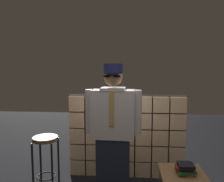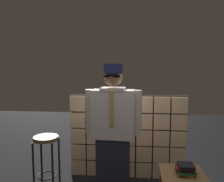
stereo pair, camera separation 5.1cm
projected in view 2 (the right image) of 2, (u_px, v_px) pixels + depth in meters
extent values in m
cube|color=#E0B78C|center=(79.00, 167.00, 3.66)|extent=(0.24, 0.08, 0.24)
cube|color=#E0B78C|center=(95.00, 167.00, 3.64)|extent=(0.24, 0.08, 0.24)
cube|color=#E0B78C|center=(111.00, 168.00, 3.61)|extent=(0.24, 0.08, 0.24)
cube|color=#E0B78C|center=(127.00, 169.00, 3.59)|extent=(0.24, 0.08, 0.24)
cube|color=#E0B78C|center=(144.00, 170.00, 3.56)|extent=(0.24, 0.08, 0.24)
cube|color=#E0B78C|center=(160.00, 170.00, 3.54)|extent=(0.24, 0.08, 0.24)
cube|color=#E0B78C|center=(177.00, 171.00, 3.51)|extent=(0.24, 0.08, 0.24)
cube|color=#E0B78C|center=(79.00, 151.00, 3.64)|extent=(0.24, 0.08, 0.24)
cube|color=#E0B78C|center=(95.00, 152.00, 3.61)|extent=(0.24, 0.08, 0.24)
cube|color=#E0B78C|center=(111.00, 152.00, 3.58)|extent=(0.24, 0.08, 0.24)
cube|color=#E0B78C|center=(127.00, 153.00, 3.56)|extent=(0.24, 0.08, 0.24)
cube|color=#E0B78C|center=(144.00, 154.00, 3.53)|extent=(0.24, 0.08, 0.24)
cube|color=#E0B78C|center=(161.00, 154.00, 3.51)|extent=(0.24, 0.08, 0.24)
cube|color=#E0B78C|center=(178.00, 155.00, 3.48)|extent=(0.24, 0.08, 0.24)
cube|color=#E0B78C|center=(78.00, 136.00, 3.61)|extent=(0.24, 0.08, 0.24)
cube|color=#E0B78C|center=(95.00, 136.00, 3.58)|extent=(0.24, 0.08, 0.24)
cube|color=#E0B78C|center=(111.00, 137.00, 3.56)|extent=(0.24, 0.08, 0.24)
cube|color=#E0B78C|center=(127.00, 137.00, 3.53)|extent=(0.24, 0.08, 0.24)
cube|color=#E0B78C|center=(144.00, 138.00, 3.51)|extent=(0.24, 0.08, 0.24)
cube|color=#E0B78C|center=(161.00, 138.00, 3.48)|extent=(0.24, 0.08, 0.24)
cube|color=#E0B78C|center=(178.00, 139.00, 3.46)|extent=(0.24, 0.08, 0.24)
cube|color=#E0B78C|center=(78.00, 120.00, 3.58)|extent=(0.24, 0.08, 0.24)
cube|color=#E0B78C|center=(94.00, 120.00, 3.55)|extent=(0.24, 0.08, 0.24)
cube|color=#E0B78C|center=(111.00, 120.00, 3.53)|extent=(0.24, 0.08, 0.24)
cube|color=#E0B78C|center=(127.00, 121.00, 3.50)|extent=(0.24, 0.08, 0.24)
cube|color=#E0B78C|center=(144.00, 121.00, 3.48)|extent=(0.24, 0.08, 0.24)
cube|color=#E0B78C|center=(161.00, 122.00, 3.45)|extent=(0.24, 0.08, 0.24)
cube|color=#E0B78C|center=(179.00, 122.00, 3.43)|extent=(0.24, 0.08, 0.24)
cube|color=#E0B78C|center=(78.00, 103.00, 3.55)|extent=(0.24, 0.08, 0.24)
cube|color=#E0B78C|center=(94.00, 104.00, 3.52)|extent=(0.24, 0.08, 0.24)
cube|color=#E0B78C|center=(111.00, 104.00, 3.50)|extent=(0.24, 0.08, 0.24)
cube|color=#E0B78C|center=(128.00, 104.00, 3.47)|extent=(0.24, 0.08, 0.24)
cube|color=#E0B78C|center=(145.00, 105.00, 3.45)|extent=(0.24, 0.08, 0.24)
cube|color=#E0B78C|center=(162.00, 105.00, 3.42)|extent=(0.24, 0.08, 0.24)
cube|color=#E0B78C|center=(179.00, 105.00, 3.40)|extent=(0.24, 0.08, 0.24)
cube|color=#38332D|center=(127.00, 136.00, 3.58)|extent=(1.86, 0.02, 1.33)
cube|color=#1E2333|center=(113.00, 170.00, 2.87)|extent=(0.42, 0.23, 0.86)
cube|color=silver|center=(113.00, 114.00, 2.79)|extent=(0.55, 0.26, 0.61)
cube|color=tan|center=(112.00, 109.00, 2.66)|extent=(0.06, 0.01, 0.43)
cube|color=silver|center=(113.00, 89.00, 2.76)|extent=(0.31, 0.26, 0.04)
sphere|color=#A87A5B|center=(113.00, 77.00, 2.74)|extent=(0.23, 0.23, 0.23)
ellipsoid|color=black|center=(112.00, 80.00, 2.70)|extent=(0.16, 0.09, 0.10)
cube|color=black|center=(112.00, 76.00, 2.64)|extent=(0.20, 0.02, 0.02)
cylinder|color=#191E47|center=(112.00, 73.00, 2.65)|extent=(0.18, 0.18, 0.01)
cylinder|color=#191E47|center=(113.00, 68.00, 2.73)|extent=(0.24, 0.24, 0.11)
cylinder|color=silver|center=(137.00, 113.00, 2.75)|extent=(0.11, 0.11, 0.56)
cylinder|color=silver|center=(90.00, 111.00, 2.84)|extent=(0.11, 0.11, 0.56)
cylinder|color=brown|center=(46.00, 138.00, 3.06)|extent=(0.34, 0.34, 0.05)
torus|color=black|center=(47.00, 175.00, 3.12)|extent=(0.27, 0.27, 0.02)
cylinder|color=black|center=(33.00, 170.00, 2.99)|extent=(0.03, 0.03, 0.75)
cylinder|color=black|center=(53.00, 171.00, 2.96)|extent=(0.03, 0.03, 0.75)
cylinder|color=black|center=(42.00, 162.00, 3.25)|extent=(0.03, 0.03, 0.75)
cylinder|color=black|center=(59.00, 163.00, 3.23)|extent=(0.03, 0.03, 0.75)
cube|color=brown|center=(182.00, 175.00, 2.63)|extent=(0.52, 0.52, 0.04)
cube|color=brown|center=(184.00, 173.00, 2.60)|extent=(0.19, 0.19, 0.03)
cube|color=#1E592D|center=(186.00, 171.00, 2.58)|extent=(0.23, 0.21, 0.03)
cube|color=maroon|center=(184.00, 168.00, 2.60)|extent=(0.21, 0.16, 0.03)
cube|color=black|center=(186.00, 166.00, 2.57)|extent=(0.18, 0.17, 0.04)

